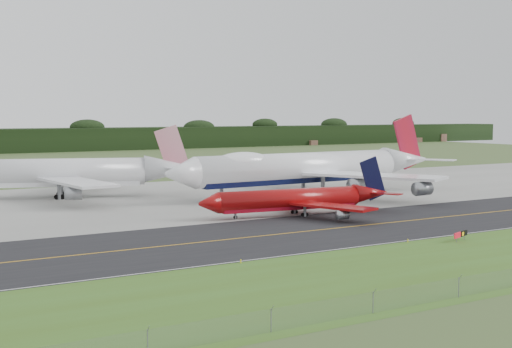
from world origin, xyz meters
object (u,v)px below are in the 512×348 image
(jet_ba_747, at_px, (308,168))
(jet_red_737, at_px, (299,199))
(jet_star_tail, at_px, (59,174))
(taxiway_sign, at_px, (461,234))

(jet_ba_747, relative_size, jet_red_737, 1.89)
(jet_ba_747, xyz_separation_m, jet_red_737, (-20.68, -26.57, -3.61))
(jet_red_737, height_order, jet_star_tail, jet_star_tail)
(jet_ba_747, relative_size, taxiway_sign, 18.04)
(jet_ba_747, height_order, jet_star_tail, jet_ba_747)
(taxiway_sign, bearing_deg, jet_red_737, 98.32)
(jet_ba_747, distance_m, jet_red_737, 33.86)
(jet_ba_747, relative_size, jet_star_tail, 1.23)
(jet_ba_747, height_order, taxiway_sign, jet_ba_747)
(jet_ba_747, distance_m, taxiway_sign, 65.28)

